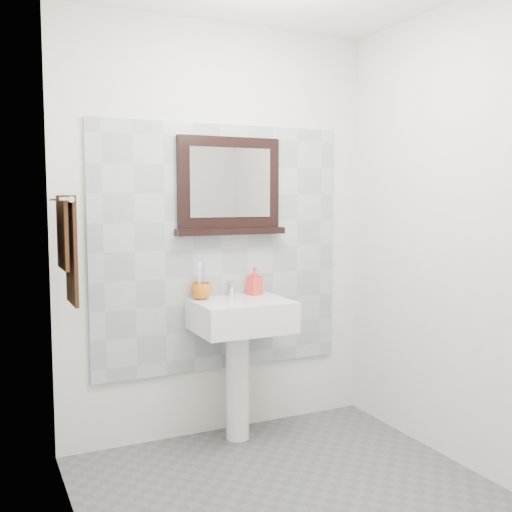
{
  "coord_description": "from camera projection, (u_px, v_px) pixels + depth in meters",
  "views": [
    {
      "loc": [
        -1.38,
        -2.3,
        1.46
      ],
      "look_at": [
        -0.02,
        0.55,
        1.15
      ],
      "focal_mm": 42.0,
      "sensor_mm": 36.0,
      "label": 1
    }
  ],
  "objects": [
    {
      "name": "framed_mirror",
      "position": [
        229.0,
        188.0,
        3.63
      ],
      "size": [
        0.69,
        0.11,
        0.59
      ],
      "color": "black",
      "rests_on": "back_wall"
    },
    {
      "name": "hand_towel",
      "position": [
        68.0,
        241.0,
        3.01
      ],
      "size": [
        0.06,
        0.3,
        0.55
      ],
      "color": "black",
      "rests_on": "towel_bar"
    },
    {
      "name": "toothbrushes",
      "position": [
        201.0,
        279.0,
        3.52
      ],
      "size": [
        0.05,
        0.04,
        0.21
      ],
      "color": "white",
      "rests_on": "toothbrush_cup"
    },
    {
      "name": "back_wall",
      "position": [
        220.0,
        232.0,
        3.67
      ],
      "size": [
        2.0,
        0.01,
        2.5
      ],
      "primitive_type": "cube",
      "color": "silver",
      "rests_on": "ground"
    },
    {
      "name": "towel_bar",
      "position": [
        65.0,
        199.0,
        2.98
      ],
      "size": [
        0.07,
        0.4,
        0.03
      ],
      "color": "silver",
      "rests_on": "left_wall"
    },
    {
      "name": "soap_dispenser",
      "position": [
        255.0,
        281.0,
        3.7
      ],
      "size": [
        0.09,
        0.09,
        0.17
      ],
      "primitive_type": "imported",
      "rotation": [
        0.0,
        0.0,
        0.23
      ],
      "color": "red",
      "rests_on": "pedestal_sink"
    },
    {
      "name": "floor",
      "position": [
        309.0,
        510.0,
        2.8
      ],
      "size": [
        2.0,
        2.2,
        0.01
      ],
      "primitive_type": "cube",
      "color": "#525457",
      "rests_on": "ground"
    },
    {
      "name": "toothbrush_cup",
      "position": [
        201.0,
        291.0,
        3.53
      ],
      "size": [
        0.16,
        0.16,
        0.1
      ],
      "primitive_type": "imported",
      "rotation": [
        0.0,
        0.0,
        0.3
      ],
      "color": "#C46317",
      "rests_on": "pedestal_sink"
    },
    {
      "name": "pedestal_sink",
      "position": [
        240.0,
        331.0,
        3.54
      ],
      "size": [
        0.55,
        0.44,
        0.96
      ],
      "color": "white",
      "rests_on": "ground"
    },
    {
      "name": "right_wall",
      "position": [
        478.0,
        238.0,
        3.11
      ],
      "size": [
        0.01,
        2.2,
        2.5
      ],
      "primitive_type": "cube",
      "color": "silver",
      "rests_on": "ground"
    },
    {
      "name": "splashback",
      "position": [
        221.0,
        248.0,
        3.67
      ],
      "size": [
        1.6,
        0.02,
        1.5
      ],
      "primitive_type": "cube",
      "color": "#A2ABAF",
      "rests_on": "back_wall"
    },
    {
      "name": "front_wall",
      "position": [
        512.0,
        271.0,
        1.69
      ],
      "size": [
        2.0,
        0.01,
        2.5
      ],
      "primitive_type": "cube",
      "color": "silver",
      "rests_on": "ground"
    },
    {
      "name": "left_wall",
      "position": [
        83.0,
        253.0,
        2.25
      ],
      "size": [
        0.01,
        2.2,
        2.5
      ],
      "primitive_type": "cube",
      "color": "silver",
      "rests_on": "ground"
    }
  ]
}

